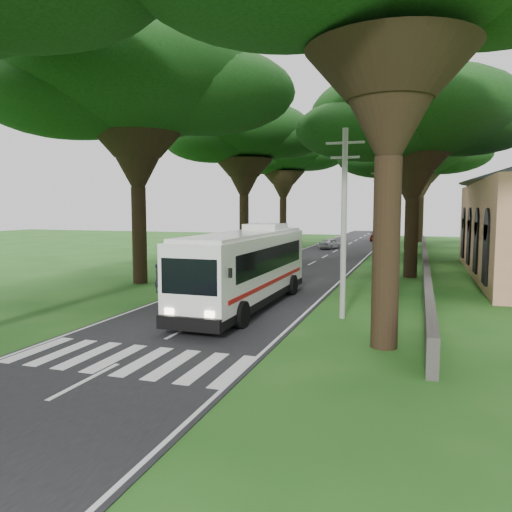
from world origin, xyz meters
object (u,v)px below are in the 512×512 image
at_px(pole_near, 344,221).
at_px(coach_bus, 247,267).
at_px(pole_far, 393,212).
at_px(distant_car_c, 378,236).
at_px(pole_mid, 380,214).
at_px(distant_car_a, 330,244).
at_px(pedestrian, 158,278).

distance_m(pole_near, coach_bus, 5.31).
xyz_separation_m(pole_far, distant_car_c, (-2.50, 10.32, -3.50)).
distance_m(pole_mid, pole_far, 20.00).
relative_size(pole_near, coach_bus, 0.66).
bearing_deg(distant_car_a, pole_near, 118.35).
relative_size(pole_far, distant_car_c, 1.78).
bearing_deg(distant_car_c, distant_car_a, 78.48).
bearing_deg(pole_far, distant_car_a, -140.66).
bearing_deg(distant_car_a, pole_far, -122.94).
bearing_deg(pedestrian, pole_far, -13.75).
xyz_separation_m(coach_bus, distant_car_a, (-1.80, 33.65, -1.30)).
relative_size(pole_near, pedestrian, 4.99).
height_order(distant_car_a, distant_car_c, distant_car_c).
bearing_deg(coach_bus, pole_near, -11.67).
relative_size(distant_car_a, pedestrian, 2.17).
bearing_deg(pole_near, pole_far, 90.00).
xyz_separation_m(pole_mid, pole_far, (0.00, 20.00, 0.00)).
bearing_deg(coach_bus, distant_car_c, 87.99).
distance_m(coach_bus, distant_car_c, 49.37).
height_order(pole_far, distant_car_a, pole_far).
height_order(pole_near, distant_car_a, pole_near).
bearing_deg(pole_near, pedestrian, 162.65).
height_order(distant_car_a, pedestrian, pedestrian).
distance_m(pole_near, distant_car_a, 35.45).
bearing_deg(distant_car_a, coach_bus, 110.79).
relative_size(pole_near, pole_mid, 1.00).
bearing_deg(pedestrian, pole_near, -104.79).
bearing_deg(pole_far, pole_near, -90.00).
xyz_separation_m(distant_car_c, pedestrian, (-8.23, -46.97, 0.12)).
bearing_deg(pole_far, distant_car_c, 103.62).
bearing_deg(pedestrian, pole_mid, -30.23).
xyz_separation_m(coach_bus, distant_car_c, (2.20, 49.30, -1.24)).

